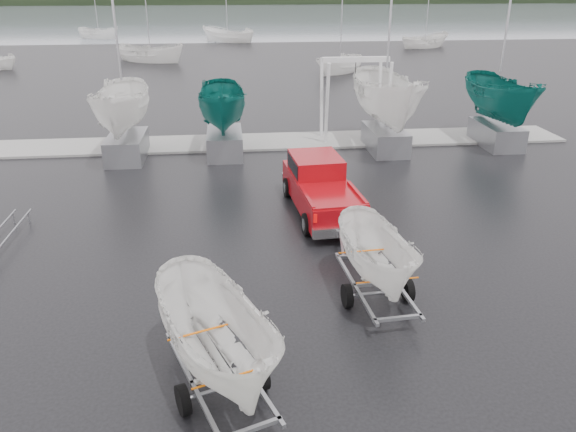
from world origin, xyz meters
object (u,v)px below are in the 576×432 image
Objects in this scene: pickup_truck at (320,185)px; boat_hoist at (355,87)px; trailer_hitched at (381,212)px; trailer_parked at (213,272)px.

pickup_truck is 9.66m from boat_hoist.
trailer_parked reaches higher than trailer_hitched.
trailer_hitched is 5.07m from trailer_parked.
boat_hoist is (6.64, 18.30, -0.09)m from trailer_parked.
trailer_hitched is at bearing 18.72° from trailer_parked.
trailer_parked reaches higher than pickup_truck.
boat_hoist reaches higher than pickup_truck.
boat_hoist is (3.15, 8.97, 1.73)m from pickup_truck.
pickup_truck is 6.36m from trailer_hitched.
pickup_truck is 1.09× the size of trailer_parked.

